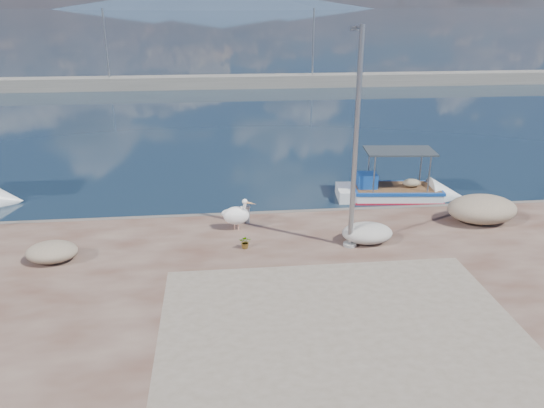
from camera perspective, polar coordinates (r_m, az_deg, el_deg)
The scene contains 12 objects.
ground at distance 16.16m, azimuth 1.46°, elevation -9.14°, with size 1400.00×1400.00×0.00m, color #162635.
quay_patch at distance 13.57m, azimuth 7.50°, elevation -13.32°, with size 9.00×7.00×0.01m, color gray.
breakwater at distance 54.41m, azimuth -4.20°, elevation 13.00°, with size 120.00×2.20×7.50m.
mountains at distance 663.88m, azimuth -6.01°, elevation 20.99°, with size 370.00×280.00×22.00m.
boat_right at distance 23.89m, azimuth 13.07°, elevation 1.08°, with size 5.42×2.25×2.54m.
pelican at distance 18.72m, azimuth -3.81°, elevation -1.18°, with size 1.25×0.86×1.19m.
lamp_post at distance 16.76m, azimuth 8.93°, elevation 5.82°, with size 0.44×0.96×7.00m.
bollard_near at distance 19.34m, azimuth -2.67°, elevation -1.05°, with size 0.22×0.22×0.67m.
potted_plant at distance 17.44m, azimuth -2.87°, elevation -4.09°, with size 0.40×0.35×0.45m, color #33722D.
net_pile_c at distance 20.84m, azimuth 21.65°, elevation -0.51°, with size 2.55×1.82×1.00m, color tan.
net_pile_d at distance 18.12m, azimuth 10.20°, elevation -3.08°, with size 1.71×1.28×0.64m, color #BCB8AE.
net_pile_b at distance 17.94m, azimuth -22.60°, elevation -4.77°, with size 1.57×1.22×0.61m, color tan.
Camera 1 is at (-1.90, -13.85, 8.11)m, focal length 35.00 mm.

